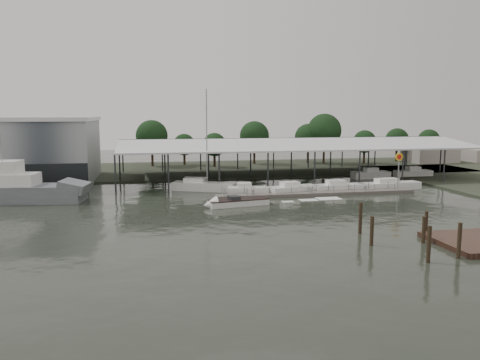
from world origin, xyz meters
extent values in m
plane|color=#262C23|center=(0.00, 0.00, 0.00)|extent=(200.00, 200.00, 0.00)
cube|color=#323729|center=(0.00, 42.00, 0.10)|extent=(140.00, 30.00, 0.30)
cube|color=gray|center=(-28.00, 30.00, 5.00)|extent=(24.00, 20.00, 10.00)
cube|color=silver|center=(-28.00, 30.00, 10.20)|extent=(24.50, 20.50, 0.60)
cube|color=#2D3032|center=(17.00, 28.00, 6.76)|extent=(58.00, 0.40, 0.30)
cylinder|color=#2D3032|center=(-12.00, 16.50, 2.75)|extent=(0.24, 0.24, 5.50)
cylinder|color=#2D3032|center=(-12.00, 39.50, 2.75)|extent=(0.24, 0.24, 5.50)
cylinder|color=#2D3032|center=(46.00, 39.50, 2.75)|extent=(0.24, 0.24, 5.50)
cube|color=#605B55|center=(15.00, 10.00, 0.20)|extent=(28.00, 2.00, 0.40)
cylinder|color=gray|center=(2.00, 9.10, 0.80)|extent=(0.10, 0.10, 1.20)
cylinder|color=gray|center=(28.00, 10.90, 0.80)|extent=(0.10, 0.10, 1.20)
cube|color=gray|center=(14.00, 10.00, 0.70)|extent=(0.30, 0.30, 0.70)
cylinder|color=gray|center=(27.00, 10.00, 2.50)|extent=(0.16, 0.16, 5.00)
cylinder|color=yellow|center=(27.00, 10.00, 5.00)|extent=(1.10, 0.12, 1.10)
cylinder|color=red|center=(27.00, 9.93, 5.00)|extent=(0.70, 0.05, 0.70)
cube|color=gray|center=(55.00, 45.00, 2.00)|extent=(10.00, 8.00, 4.00)
cube|color=slate|center=(-24.29, 12.78, 0.90)|extent=(17.86, 6.98, 2.40)
cube|color=slate|center=(-16.73, 11.63, 1.90)|extent=(3.91, 4.70, 1.82)
cube|color=white|center=(-25.33, 12.94, 2.69)|extent=(8.63, 4.86, 1.80)
cube|color=white|center=(-25.33, 12.94, 4.39)|extent=(4.60, 3.73, 1.61)
cylinder|color=gray|center=(-25.33, 12.94, 6.79)|extent=(0.18, 0.18, 3.50)
cube|color=white|center=(0.35, 16.82, 0.50)|extent=(9.31, 6.04, 1.40)
cube|color=white|center=(-0.98, 17.41, 1.40)|extent=(3.37, 2.81, 0.80)
cylinder|color=gray|center=(0.76, 16.64, 7.73)|extent=(0.16, 0.16, 13.33)
cylinder|color=gray|center=(-0.73, 17.30, 1.90)|extent=(3.25, 1.53, 0.12)
cube|color=white|center=(2.98, 4.72, 0.35)|extent=(7.62, 3.30, 0.90)
cone|color=white|center=(-0.58, 4.07, 0.35)|extent=(1.93, 2.26, 2.00)
cube|color=black|center=(2.98, 4.72, 0.75)|extent=(7.63, 3.36, 0.12)
cube|color=#2D3032|center=(2.40, 4.61, 1.00)|extent=(1.43, 1.59, 0.50)
cube|color=silver|center=(9.56, 5.93, 0.02)|extent=(2.30, 1.50, 0.04)
cube|color=silver|center=(12.51, 6.47, 0.02)|extent=(3.10, 2.00, 0.04)
cube|color=silver|center=(15.46, 7.01, 0.02)|extent=(3.90, 2.50, 0.04)
cube|color=white|center=(5.77, 12.14, 0.50)|extent=(5.71, 2.92, 1.10)
cube|color=white|center=(5.27, 12.14, 1.30)|extent=(2.11, 1.85, 0.70)
cube|color=white|center=(12.16, 11.80, 0.50)|extent=(7.32, 3.72, 1.10)
cube|color=white|center=(11.66, 11.80, 1.30)|extent=(2.75, 2.12, 0.70)
cube|color=white|center=(19.08, 12.13, 0.50)|extent=(7.37, 2.41, 1.10)
cube|color=white|center=(18.58, 12.13, 1.30)|extent=(2.60, 1.68, 0.70)
cube|color=white|center=(27.08, 12.40, 0.50)|extent=(9.50, 2.94, 1.10)
cube|color=white|center=(26.58, 12.40, 1.30)|extent=(3.39, 1.86, 0.70)
cylinder|color=#362B1B|center=(15.22, -14.62, 0.87)|extent=(0.32, 0.32, 2.94)
cylinder|color=#362B1B|center=(15.38, -19.00, 1.09)|extent=(0.32, 0.32, 3.39)
cylinder|color=#362B1B|center=(10.53, -14.44, 0.95)|extent=(0.32, 0.32, 3.11)
cylinder|color=#362B1B|center=(11.39, -10.50, 1.16)|extent=(0.32, 0.32, 3.52)
cylinder|color=#362B1B|center=(17.09, -12.09, 0.79)|extent=(0.32, 0.32, 2.79)
cylinder|color=#362B1B|center=(12.50, -19.48, 1.09)|extent=(0.32, 0.32, 3.38)
cylinder|color=black|center=(-6.47, 48.71, 2.33)|extent=(0.50, 0.50, 4.66)
sphere|color=#153516|center=(-6.47, 48.71, 6.52)|extent=(6.52, 6.52, 6.52)
cylinder|color=black|center=(0.23, 49.62, 1.63)|extent=(0.50, 0.50, 3.27)
sphere|color=#153516|center=(0.23, 49.62, 4.58)|extent=(4.58, 4.58, 4.58)
cylinder|color=black|center=(6.00, 44.98, 1.71)|extent=(0.50, 0.50, 3.43)
sphere|color=#153516|center=(6.00, 44.98, 4.80)|extent=(4.80, 4.80, 4.80)
cylinder|color=black|center=(15.32, 49.05, 2.26)|extent=(0.50, 0.50, 4.52)
sphere|color=#153516|center=(15.32, 49.05, 6.33)|extent=(6.33, 6.33, 6.33)
cylinder|color=black|center=(27.36, 48.54, 2.11)|extent=(0.50, 0.50, 4.22)
sphere|color=#153516|center=(27.36, 48.54, 5.91)|extent=(5.91, 5.91, 5.91)
cylinder|color=black|center=(30.52, 47.11, 2.64)|extent=(0.50, 0.50, 5.28)
sphere|color=#153516|center=(30.52, 47.11, 7.39)|extent=(7.39, 7.39, 7.39)
cylinder|color=black|center=(39.41, 45.75, 1.78)|extent=(0.50, 0.50, 3.57)
sphere|color=#153516|center=(39.41, 45.75, 4.99)|extent=(4.99, 4.99, 4.99)
cylinder|color=black|center=(48.47, 47.95, 1.86)|extent=(0.50, 0.50, 3.72)
sphere|color=#153516|center=(48.47, 47.95, 5.20)|extent=(5.20, 5.20, 5.20)
cylinder|color=black|center=(57.11, 48.84, 1.78)|extent=(0.50, 0.50, 3.56)
sphere|color=#153516|center=(57.11, 48.84, 4.98)|extent=(4.98, 4.98, 4.98)
camera|label=1|loc=(-7.81, -49.52, 10.89)|focal=35.00mm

